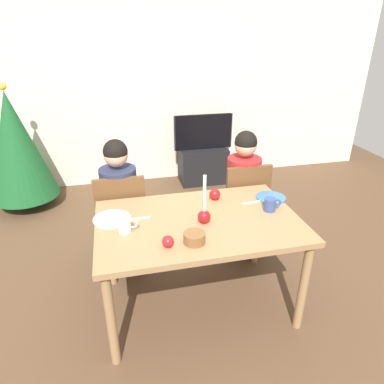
{
  "coord_description": "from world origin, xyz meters",
  "views": [
    {
      "loc": [
        -0.51,
        -1.97,
        1.94
      ],
      "look_at": [
        0.0,
        0.2,
        0.87
      ],
      "focal_mm": 31.79,
      "sensor_mm": 36.0,
      "label": 1
    }
  ],
  "objects_px": {
    "apple_near_candle": "(168,241)",
    "apple_by_left_plate": "(215,194)",
    "tv_stand": "(203,165)",
    "plate_right": "(271,198)",
    "bowl_walnuts": "(194,238)",
    "person_left_child": "(121,208)",
    "person_right_child": "(242,195)",
    "candle_centerpiece": "(204,213)",
    "chair_right": "(243,202)",
    "plate_left": "(112,219)",
    "christmas_tree": "(16,146)",
    "dining_table": "(198,230)",
    "mug_right": "(270,205)",
    "mug_left": "(125,225)",
    "chair_left": "(122,216)",
    "tv": "(203,132)"
  },
  "relations": [
    {
      "from": "apple_near_candle",
      "to": "apple_by_left_plate",
      "type": "distance_m",
      "value": 0.71
    },
    {
      "from": "tv_stand",
      "to": "plate_right",
      "type": "bearing_deg",
      "value": -90.37
    },
    {
      "from": "bowl_walnuts",
      "to": "person_left_child",
      "type": "bearing_deg",
      "value": 115.17
    },
    {
      "from": "person_right_child",
      "to": "tv_stand",
      "type": "height_order",
      "value": "person_right_child"
    },
    {
      "from": "person_left_child",
      "to": "candle_centerpiece",
      "type": "relative_size",
      "value": 3.37
    },
    {
      "from": "chair_right",
      "to": "plate_left",
      "type": "xyz_separation_m",
      "value": [
        -1.16,
        -0.47,
        0.24
      ]
    },
    {
      "from": "tv_stand",
      "to": "apple_by_left_plate",
      "type": "distance_m",
      "value": 2.14
    },
    {
      "from": "christmas_tree",
      "to": "apple_near_candle",
      "type": "height_order",
      "value": "christmas_tree"
    },
    {
      "from": "person_left_child",
      "to": "person_right_child",
      "type": "bearing_deg",
      "value": 0.0
    },
    {
      "from": "chair_right",
      "to": "apple_by_left_plate",
      "type": "xyz_separation_m",
      "value": [
        -0.38,
        -0.33,
        0.28
      ]
    },
    {
      "from": "dining_table",
      "to": "bowl_walnuts",
      "type": "height_order",
      "value": "bowl_walnuts"
    },
    {
      "from": "person_right_child",
      "to": "apple_near_candle",
      "type": "relative_size",
      "value": 15.91
    },
    {
      "from": "plate_left",
      "to": "chair_right",
      "type": "bearing_deg",
      "value": 22.03
    },
    {
      "from": "plate_right",
      "to": "mug_right",
      "type": "xyz_separation_m",
      "value": [
        -0.09,
        -0.18,
        0.04
      ]
    },
    {
      "from": "mug_left",
      "to": "apple_near_candle",
      "type": "xyz_separation_m",
      "value": [
        0.24,
        -0.23,
        -0.01
      ]
    },
    {
      "from": "person_left_child",
      "to": "mug_right",
      "type": "bearing_deg",
      "value": -30.73
    },
    {
      "from": "chair_right",
      "to": "christmas_tree",
      "type": "xyz_separation_m",
      "value": [
        -2.18,
        1.45,
        0.24
      ]
    },
    {
      "from": "apple_near_candle",
      "to": "chair_left",
      "type": "bearing_deg",
      "value": 106.39
    },
    {
      "from": "tv_stand",
      "to": "apple_near_candle",
      "type": "bearing_deg",
      "value": -109.37
    },
    {
      "from": "person_right_child",
      "to": "tv",
      "type": "xyz_separation_m",
      "value": [
        0.07,
        1.66,
        0.14
      ]
    },
    {
      "from": "chair_left",
      "to": "tv",
      "type": "xyz_separation_m",
      "value": [
        1.16,
        1.69,
        0.2
      ]
    },
    {
      "from": "chair_left",
      "to": "apple_near_candle",
      "type": "xyz_separation_m",
      "value": [
        0.26,
        -0.88,
        0.28
      ]
    },
    {
      "from": "tv",
      "to": "christmas_tree",
      "type": "bearing_deg",
      "value": -173.9
    },
    {
      "from": "person_right_child",
      "to": "plate_right",
      "type": "bearing_deg",
      "value": -82.8
    },
    {
      "from": "plate_right",
      "to": "candle_centerpiece",
      "type": "bearing_deg",
      "value": -158.58
    },
    {
      "from": "dining_table",
      "to": "candle_centerpiece",
      "type": "bearing_deg",
      "value": -57.32
    },
    {
      "from": "bowl_walnuts",
      "to": "mug_right",
      "type": "bearing_deg",
      "value": 23.56
    },
    {
      "from": "dining_table",
      "to": "bowl_walnuts",
      "type": "distance_m",
      "value": 0.3
    },
    {
      "from": "plate_right",
      "to": "mug_left",
      "type": "height_order",
      "value": "mug_left"
    },
    {
      "from": "candle_centerpiece",
      "to": "bowl_walnuts",
      "type": "bearing_deg",
      "value": -118.77
    },
    {
      "from": "tv",
      "to": "bowl_walnuts",
      "type": "bearing_deg",
      "value": -106.06
    },
    {
      "from": "candle_centerpiece",
      "to": "apple_near_candle",
      "type": "bearing_deg",
      "value": -141.59
    },
    {
      "from": "person_right_child",
      "to": "mug_left",
      "type": "relative_size",
      "value": 9.25
    },
    {
      "from": "chair_left",
      "to": "bowl_walnuts",
      "type": "height_order",
      "value": "chair_left"
    },
    {
      "from": "plate_left",
      "to": "plate_right",
      "type": "bearing_deg",
      "value": 2.6
    },
    {
      "from": "chair_right",
      "to": "mug_right",
      "type": "relative_size",
      "value": 6.95
    },
    {
      "from": "chair_right",
      "to": "chair_left",
      "type": "bearing_deg",
      "value": 180.0
    },
    {
      "from": "chair_right",
      "to": "mug_right",
      "type": "distance_m",
      "value": 0.66
    },
    {
      "from": "person_left_child",
      "to": "apple_by_left_plate",
      "type": "height_order",
      "value": "person_left_child"
    },
    {
      "from": "christmas_tree",
      "to": "plate_right",
      "type": "bearing_deg",
      "value": -39.85
    },
    {
      "from": "dining_table",
      "to": "bowl_walnuts",
      "type": "bearing_deg",
      "value": -109.49
    },
    {
      "from": "person_left_child",
      "to": "bowl_walnuts",
      "type": "height_order",
      "value": "person_left_child"
    },
    {
      "from": "tv",
      "to": "christmas_tree",
      "type": "height_order",
      "value": "christmas_tree"
    },
    {
      "from": "plate_right",
      "to": "apple_by_left_plate",
      "type": "bearing_deg",
      "value": 169.14
    },
    {
      "from": "mug_left",
      "to": "apple_near_candle",
      "type": "relative_size",
      "value": 1.72
    },
    {
      "from": "chair_left",
      "to": "chair_right",
      "type": "height_order",
      "value": "same"
    },
    {
      "from": "chair_left",
      "to": "apple_by_left_plate",
      "type": "distance_m",
      "value": 0.84
    },
    {
      "from": "chair_right",
      "to": "bowl_walnuts",
      "type": "xyz_separation_m",
      "value": [
        -0.67,
        -0.87,
        0.27
      ]
    },
    {
      "from": "chair_left",
      "to": "mug_right",
      "type": "height_order",
      "value": "chair_left"
    },
    {
      "from": "chair_right",
      "to": "person_right_child",
      "type": "height_order",
      "value": "person_right_child"
    }
  ]
}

